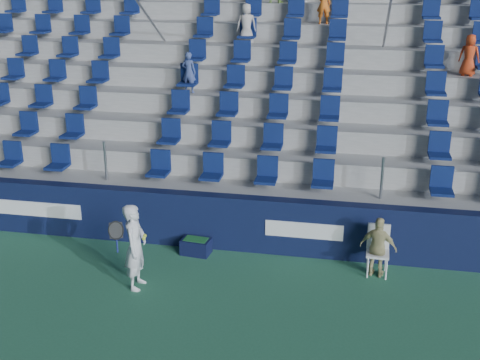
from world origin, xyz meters
name	(u,v)px	position (x,y,z in m)	size (l,w,h in m)	color
ground	(197,331)	(0.00, 0.00, 0.00)	(70.00, 70.00, 0.00)	#30704D
sponsor_wall	(234,223)	(0.00, 3.15, 0.60)	(24.00, 0.32, 1.20)	#0F1639
grandstand	(270,100)	(0.00, 8.24, 2.13)	(24.00, 8.17, 6.63)	#A8A8A3
tennis_player	(135,246)	(-1.47, 1.21, 0.84)	(0.69, 0.65, 1.67)	silver
line_judge_chair	(378,246)	(2.98, 2.65, 0.57)	(0.45, 0.46, 1.00)	white
line_judge	(378,247)	(2.98, 2.50, 0.61)	(0.72, 0.30, 1.22)	tan
ball_bin	(196,246)	(-0.73, 2.75, 0.18)	(0.64, 0.46, 0.34)	#0E1233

